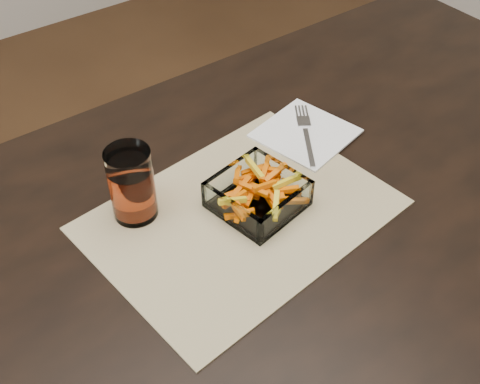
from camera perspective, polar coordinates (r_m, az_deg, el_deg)
name	(u,v)px	position (r m, az deg, el deg)	size (l,w,h in m)	color
dining_table	(275,262)	(0.99, 3.38, -6.67)	(1.60, 0.90, 0.75)	black
placemat	(241,215)	(0.94, 0.11, -2.19)	(0.45, 0.33, 0.00)	tan
glass_bowl	(258,196)	(0.94, 1.68, -0.37)	(0.14, 0.14, 0.05)	white
tumbler	(132,186)	(0.92, -10.20, 0.54)	(0.07, 0.07, 0.12)	white
napkin	(305,133)	(1.10, 6.23, 5.56)	(0.15, 0.15, 0.00)	white
fork	(306,132)	(1.09, 6.26, 5.64)	(0.11, 0.16, 0.00)	silver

